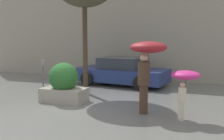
{
  "coord_description": "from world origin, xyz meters",
  "views": [
    {
      "loc": [
        4.09,
        -7.2,
        2.2
      ],
      "look_at": [
        0.7,
        1.6,
        1.05
      ],
      "focal_mm": 45.0,
      "sensor_mm": 36.0,
      "label": 1
    }
  ],
  "objects_px": {
    "planter_box": "(64,84)",
    "parked_car_near": "(122,72)",
    "person_child": "(185,79)",
    "parking_meter": "(43,69)",
    "person_adult": "(147,57)"
  },
  "relations": [
    {
      "from": "planter_box",
      "to": "parked_car_near",
      "type": "bearing_deg",
      "value": 79.57
    },
    {
      "from": "person_child",
      "to": "parking_meter",
      "type": "xyz_separation_m",
      "value": [
        -5.42,
        1.49,
        -0.14
      ]
    },
    {
      "from": "parked_car_near",
      "to": "person_adult",
      "type": "bearing_deg",
      "value": -146.19
    },
    {
      "from": "person_adult",
      "to": "planter_box",
      "type": "bearing_deg",
      "value": 117.6
    },
    {
      "from": "person_adult",
      "to": "parking_meter",
      "type": "bearing_deg",
      "value": 108.89
    },
    {
      "from": "person_adult",
      "to": "parking_meter",
      "type": "distance_m",
      "value": 4.55
    },
    {
      "from": "parked_car_near",
      "to": "person_child",
      "type": "bearing_deg",
      "value": -137.59
    },
    {
      "from": "person_adult",
      "to": "parked_car_near",
      "type": "relative_size",
      "value": 0.48
    },
    {
      "from": "person_child",
      "to": "person_adult",
      "type": "bearing_deg",
      "value": 117.95
    },
    {
      "from": "planter_box",
      "to": "parking_meter",
      "type": "xyz_separation_m",
      "value": [
        -1.42,
        0.86,
        0.33
      ]
    },
    {
      "from": "planter_box",
      "to": "parking_meter",
      "type": "distance_m",
      "value": 1.69
    },
    {
      "from": "planter_box",
      "to": "parking_meter",
      "type": "relative_size",
      "value": 1.14
    },
    {
      "from": "parking_meter",
      "to": "parked_car_near",
      "type": "bearing_deg",
      "value": 54.71
    },
    {
      "from": "parking_meter",
      "to": "person_adult",
      "type": "bearing_deg",
      "value": -15.61
    },
    {
      "from": "person_child",
      "to": "planter_box",
      "type": "bearing_deg",
      "value": 123.3
    }
  ]
}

